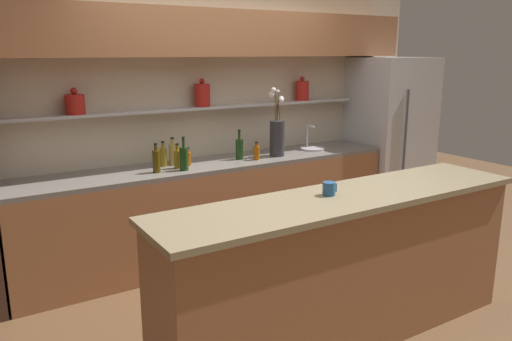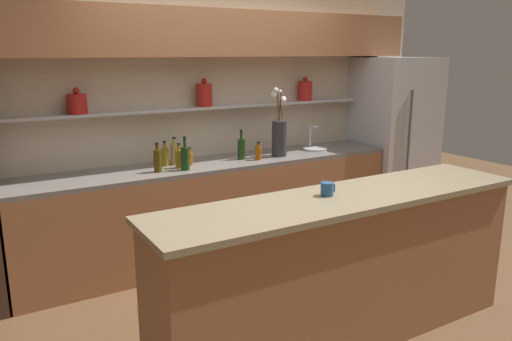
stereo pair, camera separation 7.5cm
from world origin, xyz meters
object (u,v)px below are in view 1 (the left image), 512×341
object	(u,v)px
sink_fixture	(312,147)
bottle_sauce_2	(188,158)
bottle_sauce_1	(257,152)
bottle_oil_3	(156,161)
coffee_mug	(329,189)
bottle_wine_6	(184,158)
flower_vase	(277,135)
refrigerator	(389,140)
bottle_oil_7	(178,159)
bottle_wine_0	(239,149)
bottle_oil_5	(163,156)
bottle_spirit_4	(173,154)

from	to	relation	value
sink_fixture	bottle_sauce_2	distance (m)	1.43
sink_fixture	bottle_sauce_1	world-z (taller)	sink_fixture
bottle_sauce_2	bottle_oil_3	distance (m)	0.36
coffee_mug	bottle_wine_6	bearing A→B (deg)	102.63
flower_vase	bottle_sauce_2	xyz separation A→B (m)	(-0.93, 0.07, -0.14)
refrigerator	bottle_oil_7	size ratio (longest dim) A/B	8.36
flower_vase	bottle_wine_0	xyz separation A→B (m)	(-0.40, 0.05, -0.10)
bottle_sauce_2	bottle_wine_6	world-z (taller)	bottle_wine_6
flower_vase	bottle_sauce_1	bearing A→B (deg)	-168.77
bottle_sauce_1	bottle_wine_6	size ratio (longest dim) A/B	0.59
bottle_wine_0	bottle_oil_3	world-z (taller)	bottle_wine_0
refrigerator	flower_vase	distance (m)	1.61
bottle_wine_0	bottle_sauce_2	size ratio (longest dim) A/B	1.70
bottle_oil_5	coffee_mug	xyz separation A→B (m)	(0.44, -1.77, 0.05)
sink_fixture	flower_vase	bearing A→B (deg)	-171.30
bottle_sauce_1	bottle_sauce_2	distance (m)	0.67
coffee_mug	bottle_oil_5	bearing A→B (deg)	103.86
bottle_wine_6	bottle_oil_7	distance (m)	0.10
refrigerator	bottle_wine_6	distance (m)	2.63
flower_vase	bottle_sauce_1	size ratio (longest dim) A/B	3.85
refrigerator	bottle_sauce_1	distance (m)	1.87
bottle_wine_6	coffee_mug	bearing A→B (deg)	-77.37
bottle_sauce_2	bottle_spirit_4	size ratio (longest dim) A/B	0.66
bottle_sauce_2	bottle_spirit_4	world-z (taller)	bottle_spirit_4
bottle_oil_5	bottle_wine_0	bearing A→B (deg)	-7.69
bottle_oil_5	bottle_wine_6	bearing A→B (deg)	-68.74
refrigerator	sink_fixture	bearing A→B (deg)	177.41
bottle_sauce_1	bottle_spirit_4	distance (m)	0.79
flower_vase	bottle_oil_3	xyz separation A→B (m)	(-1.27, -0.04, -0.11)
flower_vase	bottle_wine_6	size ratio (longest dim) A/B	2.28
bottle_spirit_4	refrigerator	bearing A→B (deg)	-2.80
flower_vase	bottle_sauce_1	world-z (taller)	flower_vase
bottle_sauce_2	bottle_oil_7	distance (m)	0.14
bottle_spirit_4	bottle_sauce_1	bearing A→B (deg)	-15.32
flower_vase	bottle_sauce_1	distance (m)	0.31
refrigerator	bottle_wine_0	size ratio (longest dim) A/B	6.53
bottle_wine_0	coffee_mug	distance (m)	1.70
bottle_wine_0	refrigerator	bearing A→B (deg)	-0.77
bottle_wine_6	bottle_oil_5	bearing A→B (deg)	111.26
bottle_sauce_1	coffee_mug	distance (m)	1.62
refrigerator	bottle_oil_3	distance (m)	2.86
sink_fixture	bottle_wine_0	size ratio (longest dim) A/B	0.92
bottle_oil_5	flower_vase	bearing A→B (deg)	-7.72
sink_fixture	bottle_spirit_4	xyz separation A→B (m)	(-1.54, 0.08, 0.08)
bottle_oil_3	flower_vase	bearing A→B (deg)	1.87
bottle_oil_7	sink_fixture	bearing A→B (deg)	2.43
refrigerator	bottle_oil_5	distance (m)	2.73
bottle_spirit_4	coffee_mug	distance (m)	1.81
flower_vase	bottle_wine_6	world-z (taller)	flower_vase
refrigerator	bottle_oil_5	xyz separation A→B (m)	(-2.72, 0.13, 0.08)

